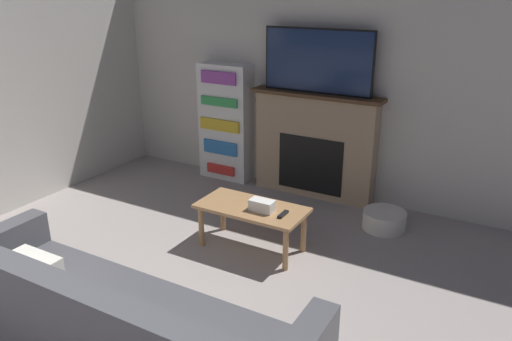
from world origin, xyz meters
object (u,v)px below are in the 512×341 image
at_px(tv, 318,61).
at_px(bookshelf, 226,122).
at_px(couch, 112,337).
at_px(storage_basket, 384,220).
at_px(coffee_table, 252,212).
at_px(fireplace, 315,145).

bearing_deg(tv, bookshelf, -179.86).
bearing_deg(couch, tv, 91.46).
bearing_deg(bookshelf, couch, -68.82).
height_order(tv, storage_basket, tv).
height_order(coffee_table, bookshelf, bookshelf).
relative_size(tv, bookshelf, 0.87).
bearing_deg(coffee_table, bookshelf, 129.83).
height_order(tv, coffee_table, tv).
relative_size(fireplace, tv, 1.21).
bearing_deg(bookshelf, coffee_table, -50.17).
xyz_separation_m(couch, coffee_table, (-0.07, 1.81, 0.07)).
distance_m(couch, bookshelf, 3.50).
xyz_separation_m(tv, storage_basket, (0.97, -0.43, -1.44)).
bearing_deg(coffee_table, couch, -87.92).
bearing_deg(storage_basket, couch, -107.52).
bearing_deg(tv, coffee_table, -89.33).
height_order(bookshelf, storage_basket, bookshelf).
distance_m(tv, bookshelf, 1.43).
height_order(couch, storage_basket, couch).
bearing_deg(fireplace, tv, -90.00).
relative_size(coffee_table, bookshelf, 0.70).
relative_size(fireplace, couch, 0.59).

